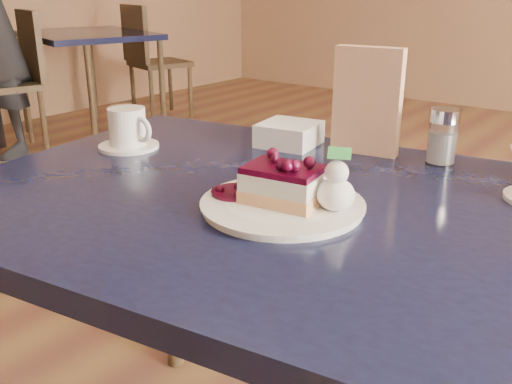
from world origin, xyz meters
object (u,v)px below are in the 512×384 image
Objects in this scene: main_table at (294,242)px; cheesecake_slice at (283,185)px; dessert_plate at (282,206)px; bg_table_far_left at (96,123)px; coffee_set at (128,130)px.

main_table is 0.13m from cheesecake_slice.
cheesecake_slice reaches higher than dessert_plate.
bg_table_far_left is (-3.15, 1.91, -0.61)m from main_table.
coffee_set is 0.08× the size of bg_table_far_left.
dessert_plate is at bearing -90.00° from main_table.
bg_table_far_left is (-3.16, 1.96, -0.74)m from cheesecake_slice.
main_table is 0.10m from dessert_plate.
cheesecake_slice is 0.95× the size of coffee_set.
dessert_plate is 3.78m from bg_table_far_left.
main_table is at bearing -4.34° from coffee_set.
dessert_plate is 1.94× the size of cheesecake_slice.
bg_table_far_left is (-2.68, 1.87, -0.73)m from coffee_set.
cheesecake_slice is at bearing -90.00° from main_table.
cheesecake_slice is 3.79m from bg_table_far_left.
main_table is 0.73× the size of bg_table_far_left.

